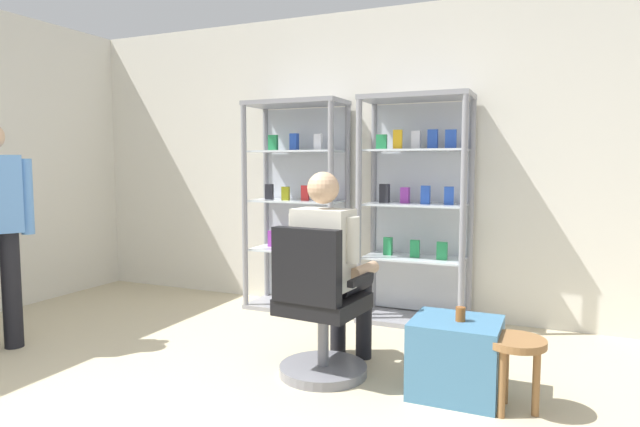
% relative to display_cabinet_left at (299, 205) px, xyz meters
% --- Properties ---
extents(back_wall, '(6.00, 0.10, 2.70)m').
position_rel_display_cabinet_left_xyz_m(back_wall, '(0.55, 0.24, 0.39)').
color(back_wall, silver).
rests_on(back_wall, ground).
extents(display_cabinet_left, '(0.90, 0.45, 1.90)m').
position_rel_display_cabinet_left_xyz_m(display_cabinet_left, '(0.00, 0.00, 0.00)').
color(display_cabinet_left, gray).
rests_on(display_cabinet_left, ground).
extents(display_cabinet_right, '(0.90, 0.45, 1.90)m').
position_rel_display_cabinet_left_xyz_m(display_cabinet_right, '(1.10, -0.00, 0.01)').
color(display_cabinet_right, gray).
rests_on(display_cabinet_right, ground).
extents(office_chair, '(0.59, 0.56, 0.96)m').
position_rel_display_cabinet_left_xyz_m(office_chair, '(0.85, -1.48, -0.57)').
color(office_chair, slate).
rests_on(office_chair, ground).
extents(seated_shopkeeper, '(0.51, 0.59, 1.29)m').
position_rel_display_cabinet_left_xyz_m(seated_shopkeeper, '(0.87, -1.31, -0.25)').
color(seated_shopkeeper, black).
rests_on(seated_shopkeeper, ground).
extents(storage_crate, '(0.50, 0.44, 0.44)m').
position_rel_display_cabinet_left_xyz_m(storage_crate, '(1.68, -1.39, -0.74)').
color(storage_crate, teal).
rests_on(storage_crate, ground).
extents(tea_glass, '(0.06, 0.06, 0.08)m').
position_rel_display_cabinet_left_xyz_m(tea_glass, '(1.70, -1.40, -0.48)').
color(tea_glass, brown).
rests_on(tea_glass, storage_crate).
extents(wooden_stool, '(0.32, 0.32, 0.41)m').
position_rel_display_cabinet_left_xyz_m(wooden_stool, '(2.01, -1.49, -0.63)').
color(wooden_stool, olive).
rests_on(wooden_stool, ground).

